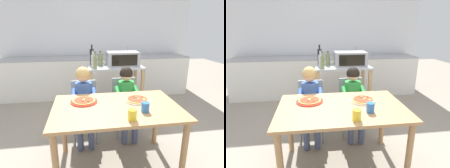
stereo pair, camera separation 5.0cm
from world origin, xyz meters
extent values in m
plane|color=gray|center=(0.00, 1.11, 0.00)|extent=(11.10, 11.10, 0.00)
cube|color=silver|center=(0.00, 2.83, 1.35)|extent=(4.56, 0.12, 2.70)
cube|color=silver|center=(0.00, 2.42, 0.43)|extent=(4.10, 0.60, 0.85)
cube|color=#9E9EA3|center=(0.00, 2.42, 0.87)|extent=(4.10, 0.60, 0.03)
cube|color=gray|center=(0.72, 2.42, 0.88)|extent=(0.40, 0.33, 0.02)
cylinder|color=#B7BABF|center=(0.72, 2.54, 0.98)|extent=(0.02, 0.02, 0.20)
cube|color=#B7BABF|center=(0.21, 1.30, 0.89)|extent=(0.92, 0.53, 0.02)
cube|color=tan|center=(0.21, 1.30, 0.32)|extent=(0.84, 0.48, 0.02)
cube|color=tan|center=(-0.21, 1.08, 0.44)|extent=(0.05, 0.05, 0.88)
cube|color=tan|center=(0.63, 1.08, 0.44)|extent=(0.05, 0.05, 0.88)
cube|color=tan|center=(-0.21, 1.52, 0.44)|extent=(0.05, 0.05, 0.88)
cube|color=tan|center=(0.63, 1.52, 0.44)|extent=(0.05, 0.05, 0.88)
cube|color=#999BA0|center=(0.34, 1.33, 1.02)|extent=(0.52, 0.35, 0.23)
cube|color=black|center=(0.34, 1.15, 1.02)|extent=(0.42, 0.01, 0.17)
cylinder|color=black|center=(0.52, 1.15, 0.95)|extent=(0.02, 0.01, 0.02)
cylinder|color=olive|center=(-0.14, 1.10, 1.00)|extent=(0.06, 0.06, 0.20)
cylinder|color=olive|center=(-0.14, 1.10, 1.13)|extent=(0.02, 0.02, 0.06)
cylinder|color=black|center=(-0.14, 1.10, 1.17)|extent=(0.03, 0.03, 0.01)
cylinder|color=black|center=(-0.17, 1.45, 1.04)|extent=(0.07, 0.07, 0.27)
cylinder|color=black|center=(-0.17, 1.45, 1.20)|extent=(0.03, 0.03, 0.06)
cylinder|color=black|center=(-0.17, 1.45, 1.24)|extent=(0.03, 0.03, 0.01)
cylinder|color=olive|center=(-0.03, 1.38, 1.00)|extent=(0.07, 0.07, 0.19)
cylinder|color=olive|center=(-0.03, 1.38, 1.11)|extent=(0.03, 0.03, 0.04)
cylinder|color=black|center=(-0.03, 1.38, 1.14)|extent=(0.04, 0.04, 0.01)
cylinder|color=#ADB7B2|center=(-0.16, 1.26, 1.00)|extent=(0.07, 0.07, 0.20)
cylinder|color=#ADB7B2|center=(-0.16, 1.26, 1.13)|extent=(0.04, 0.04, 0.07)
cylinder|color=black|center=(-0.16, 1.26, 1.17)|extent=(0.04, 0.04, 0.01)
cube|color=#AD7F51|center=(0.00, 0.00, 0.73)|extent=(1.31, 0.84, 0.03)
cylinder|color=#AD7F51|center=(0.59, -0.36, 0.36)|extent=(0.06, 0.06, 0.72)
cylinder|color=#AD7F51|center=(-0.59, 0.36, 0.36)|extent=(0.06, 0.06, 0.72)
cylinder|color=#AD7F51|center=(0.59, 0.36, 0.36)|extent=(0.06, 0.06, 0.72)
cube|color=gray|center=(-0.33, 0.62, 0.44)|extent=(0.36, 0.36, 0.04)
cube|color=gray|center=(-0.33, 0.78, 0.63)|extent=(0.34, 0.03, 0.38)
cylinder|color=gray|center=(-0.18, 0.47, 0.22)|extent=(0.03, 0.03, 0.42)
cylinder|color=gray|center=(-0.48, 0.47, 0.22)|extent=(0.03, 0.03, 0.42)
cylinder|color=gray|center=(-0.18, 0.77, 0.22)|extent=(0.03, 0.03, 0.42)
cylinder|color=gray|center=(-0.48, 0.77, 0.22)|extent=(0.03, 0.03, 0.42)
cube|color=gray|center=(0.25, 0.67, 0.44)|extent=(0.36, 0.36, 0.04)
cube|color=gray|center=(0.25, 0.83, 0.63)|extent=(0.34, 0.03, 0.38)
cylinder|color=gray|center=(0.40, 0.52, 0.22)|extent=(0.03, 0.03, 0.42)
cylinder|color=gray|center=(0.10, 0.52, 0.22)|extent=(0.03, 0.03, 0.42)
cylinder|color=gray|center=(0.40, 0.82, 0.22)|extent=(0.03, 0.03, 0.42)
cylinder|color=gray|center=(0.10, 0.82, 0.22)|extent=(0.03, 0.03, 0.42)
cube|color=#424C6B|center=(-0.26, 0.48, 0.48)|extent=(0.10, 0.30, 0.10)
cylinder|color=#424C6B|center=(-0.26, 0.35, 0.24)|extent=(0.08, 0.08, 0.44)
cube|color=#424C6B|center=(-0.40, 0.48, 0.48)|extent=(0.10, 0.30, 0.10)
cylinder|color=#424C6B|center=(-0.40, 0.35, 0.24)|extent=(0.08, 0.08, 0.44)
cylinder|color=#3D60A8|center=(-0.20, 0.52, 0.69)|extent=(0.06, 0.26, 0.15)
cylinder|color=#3D60A8|center=(-0.46, 0.52, 0.69)|extent=(0.06, 0.26, 0.15)
cylinder|color=#3D60A8|center=(-0.33, 0.62, 0.66)|extent=(0.22, 0.22, 0.36)
sphere|color=beige|center=(-0.33, 0.62, 0.94)|extent=(0.18, 0.18, 0.18)
sphere|color=tan|center=(-0.33, 0.62, 0.95)|extent=(0.19, 0.19, 0.19)
cube|color=#424C6B|center=(0.32, 0.53, 0.48)|extent=(0.10, 0.30, 0.10)
cylinder|color=#424C6B|center=(0.32, 0.40, 0.24)|extent=(0.08, 0.08, 0.44)
cube|color=#424C6B|center=(0.18, 0.53, 0.48)|extent=(0.10, 0.30, 0.10)
cylinder|color=#424C6B|center=(0.18, 0.40, 0.24)|extent=(0.08, 0.08, 0.44)
cylinder|color=green|center=(0.38, 0.57, 0.68)|extent=(0.06, 0.26, 0.15)
cylinder|color=green|center=(0.12, 0.57, 0.68)|extent=(0.06, 0.26, 0.15)
cylinder|color=green|center=(0.25, 0.67, 0.65)|extent=(0.22, 0.22, 0.33)
sphere|color=beige|center=(0.25, 0.67, 0.91)|extent=(0.17, 0.17, 0.17)
sphere|color=black|center=(0.25, 0.67, 0.93)|extent=(0.18, 0.18, 0.18)
cylinder|color=red|center=(-0.33, 0.17, 0.76)|extent=(0.29, 0.29, 0.01)
cylinder|color=tan|center=(-0.33, 0.17, 0.77)|extent=(0.25, 0.25, 0.01)
cylinder|color=#B23D23|center=(-0.33, 0.17, 0.78)|extent=(0.21, 0.21, 0.00)
cylinder|color=#563319|center=(-0.35, 0.18, 0.78)|extent=(0.02, 0.02, 0.01)
cylinder|color=#DBC666|center=(-0.33, 0.16, 0.78)|extent=(0.03, 0.03, 0.01)
cylinder|color=#386628|center=(-0.31, 0.19, 0.78)|extent=(0.03, 0.03, 0.01)
cylinder|color=#563319|center=(-0.29, 0.11, 0.78)|extent=(0.02, 0.02, 0.01)
cylinder|color=maroon|center=(-0.34, 0.13, 0.78)|extent=(0.03, 0.03, 0.01)
cylinder|color=beige|center=(0.25, 0.11, 0.76)|extent=(0.28, 0.28, 0.01)
cylinder|color=tan|center=(0.25, 0.11, 0.77)|extent=(0.25, 0.25, 0.01)
cylinder|color=#B23D23|center=(0.25, 0.11, 0.78)|extent=(0.22, 0.22, 0.00)
cylinder|color=#DBC666|center=(0.32, 0.07, 0.78)|extent=(0.03, 0.03, 0.01)
cylinder|color=maroon|center=(0.31, 0.16, 0.78)|extent=(0.03, 0.03, 0.01)
cylinder|color=maroon|center=(0.23, 0.17, 0.78)|extent=(0.02, 0.02, 0.01)
cylinder|color=#DBC666|center=(0.26, 0.10, 0.78)|extent=(0.02, 0.02, 0.01)
cylinder|color=#386628|center=(0.25, 0.15, 0.78)|extent=(0.03, 0.03, 0.01)
cylinder|color=#DBC666|center=(0.29, 0.14, 0.78)|extent=(0.02, 0.02, 0.01)
cylinder|color=blue|center=(0.25, -0.17, 0.80)|extent=(0.08, 0.08, 0.09)
cylinder|color=yellow|center=(0.09, -0.30, 0.80)|extent=(0.08, 0.08, 0.10)
camera|label=1|loc=(-0.32, -1.76, 1.55)|focal=30.11mm
camera|label=2|loc=(-0.27, -1.76, 1.55)|focal=30.11mm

